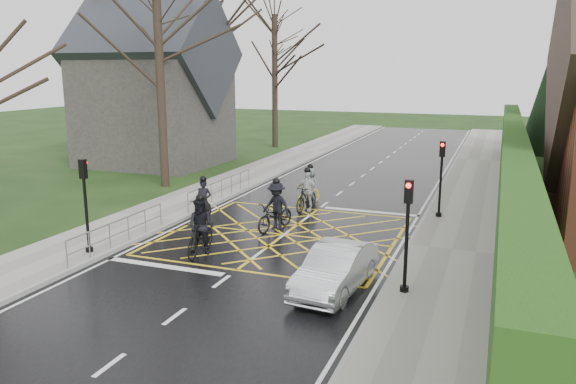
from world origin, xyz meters
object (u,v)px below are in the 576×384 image
Objects in this scene: cyclist_back at (201,232)px; car at (336,269)px; cyclist_lead at (310,191)px; cyclist_mid at (276,211)px; cyclist_rear at (203,208)px; cyclist_front at (307,195)px.

car is (4.99, -1.36, -0.15)m from cyclist_back.
cyclist_mid is at bearing -78.81° from cyclist_lead.
cyclist_rear is 0.53× the size of car.
cyclist_lead is at bearing 46.05° from cyclist_rear.
cyclist_back is 3.81m from cyclist_mid.
cyclist_rear is 1.01× the size of cyclist_lead.
cyclist_mid reaches higher than car.
cyclist_rear is 0.97× the size of cyclist_back.
cyclist_front reaches higher than cyclist_rear.
cyclist_back is 6.92m from cyclist_front.
car is at bearing -21.50° from cyclist_back.
cyclist_mid is at bearing 131.94° from car.
cyclist_rear is at bearing -114.21° from cyclist_lead.
cyclist_mid reaches higher than cyclist_lead.
cyclist_lead is at bearing 105.99° from cyclist_mid.
cyclist_lead is 0.53× the size of car.
cyclist_lead is (2.98, 4.38, 0.03)m from cyclist_rear.
cyclist_back is at bearing -94.27° from cyclist_front.
cyclist_back is 1.08× the size of cyclist_front.
cyclist_rear reaches higher than car.
cyclist_rear is 0.93× the size of cyclist_mid.
cyclist_rear is at bearing 111.85° from cyclist_back.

